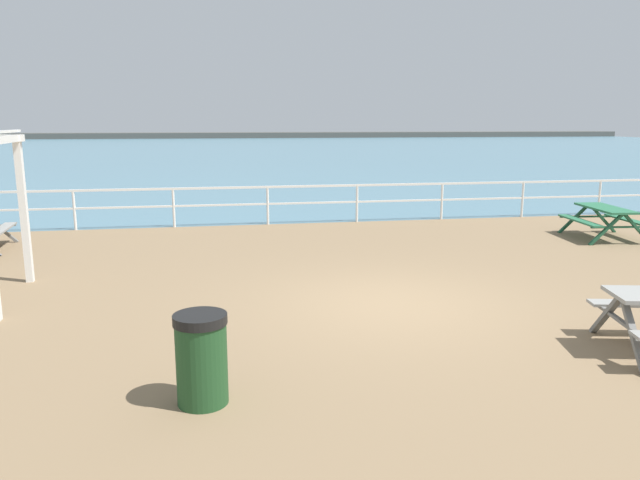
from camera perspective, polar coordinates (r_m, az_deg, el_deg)
ground_plane at (r=9.62m, az=6.90°, el=-6.64°), size 30.00×24.00×0.20m
sea_band at (r=61.62m, az=-7.57°, el=8.56°), size 142.00×90.00×0.01m
distant_shoreline at (r=104.57m, az=-8.65°, el=9.62°), size 142.00×6.00×1.80m
seaward_railing at (r=16.84m, az=-0.68°, el=4.21°), size 23.07×0.07×1.08m
picnic_table_near_left at (r=16.22m, az=25.55°, el=2.17°), size 1.71×1.95×0.80m
litter_bin at (r=6.29m, az=-11.24°, el=-11.05°), size 0.55×0.55×0.95m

